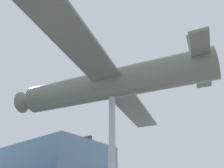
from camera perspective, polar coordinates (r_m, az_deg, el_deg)
name	(u,v)px	position (r m, az deg, el deg)	size (l,w,h in m)	color
support_pylon_central	(112,158)	(13.53, 0.00, -18.81)	(0.42, 0.42, 7.94)	#B7B7BC
suspended_airplane	(108,85)	(15.36, -0.99, -0.16)	(19.32, 15.18, 3.58)	slate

